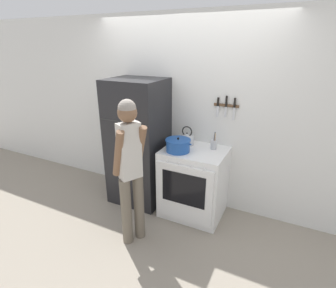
% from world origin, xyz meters
% --- Properties ---
extents(ground_plane, '(14.00, 14.00, 0.00)m').
position_xyz_m(ground_plane, '(0.00, 0.00, 0.00)').
color(ground_plane, gray).
extents(wall_back, '(10.00, 0.06, 2.55)m').
position_xyz_m(wall_back, '(0.00, 0.03, 1.27)').
color(wall_back, silver).
rests_on(wall_back, ground_plane).
extents(refrigerator, '(0.73, 0.66, 1.75)m').
position_xyz_m(refrigerator, '(-0.54, -0.32, 0.87)').
color(refrigerator, black).
rests_on(refrigerator, ground_plane).
extents(stove_range, '(0.78, 0.68, 0.92)m').
position_xyz_m(stove_range, '(0.30, -0.35, 0.47)').
color(stove_range, white).
rests_on(stove_range, ground_plane).
extents(dutch_oven_pot, '(0.35, 0.31, 0.18)m').
position_xyz_m(dutch_oven_pot, '(0.12, -0.45, 1.00)').
color(dutch_oven_pot, '#1E4C9E').
rests_on(dutch_oven_pot, stove_range).
extents(tea_kettle, '(0.23, 0.18, 0.25)m').
position_xyz_m(tea_kettle, '(0.14, -0.19, 1.00)').
color(tea_kettle, silver).
rests_on(tea_kettle, stove_range).
extents(utensil_jar, '(0.08, 0.08, 0.23)m').
position_xyz_m(utensil_jar, '(0.50, -0.19, 0.99)').
color(utensil_jar, '#B7BABF').
rests_on(utensil_jar, stove_range).
extents(person, '(0.37, 0.41, 1.66)m').
position_xyz_m(person, '(-0.13, -1.12, 0.95)').
color(person, '#6B6051').
rests_on(person, ground_plane).
extents(wall_knife_strip, '(0.31, 0.03, 0.30)m').
position_xyz_m(wall_knife_strip, '(0.58, -0.02, 1.46)').
color(wall_knife_strip, brown).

